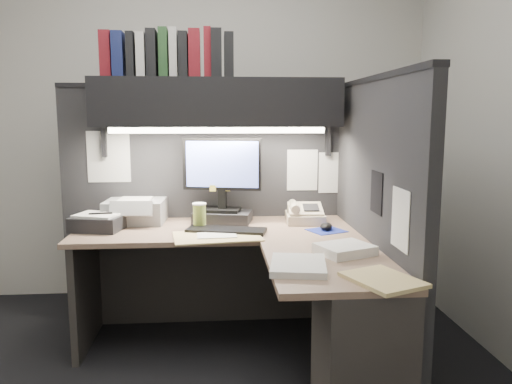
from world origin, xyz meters
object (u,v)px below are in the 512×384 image
(telephone, at_px, (305,215))
(overhead_shelf, at_px, (218,103))
(keyboard, at_px, (226,230))
(printer, at_px, (136,211))
(desk, at_px, (278,304))
(notebook_stack, at_px, (99,223))
(monitor, at_px, (222,189))
(coffee_cup, at_px, (200,217))

(telephone, bearing_deg, overhead_shelf, 176.07)
(keyboard, relative_size, printer, 1.26)
(telephone, distance_m, printer, 1.10)
(overhead_shelf, bearing_deg, keyboard, -82.37)
(desk, distance_m, notebook_stack, 1.22)
(printer, relative_size, notebook_stack, 1.27)
(overhead_shelf, relative_size, printer, 4.17)
(monitor, bearing_deg, coffee_cup, -118.01)
(overhead_shelf, height_order, monitor, overhead_shelf)
(keyboard, distance_m, notebook_stack, 0.79)
(telephone, distance_m, notebook_stack, 1.30)
(desk, distance_m, overhead_shelf, 1.33)
(desk, relative_size, overhead_shelf, 1.10)
(desk, bearing_deg, coffee_cup, 127.02)
(keyboard, height_order, coffee_cup, coffee_cup)
(coffee_cup, distance_m, notebook_stack, 0.61)
(overhead_shelf, relative_size, notebook_stack, 5.31)
(keyboard, relative_size, telephone, 1.86)
(desk, xyz_separation_m, keyboard, (-0.26, 0.44, 0.30))
(desk, bearing_deg, monitor, 110.86)
(overhead_shelf, distance_m, printer, 0.88)
(printer, bearing_deg, overhead_shelf, 0.74)
(monitor, relative_size, coffee_cup, 3.70)
(desk, bearing_deg, printer, 137.40)
(desk, relative_size, keyboard, 3.61)
(printer, bearing_deg, monitor, -1.63)
(keyboard, distance_m, printer, 0.67)
(coffee_cup, bearing_deg, notebook_stack, 179.07)
(monitor, xyz_separation_m, notebook_stack, (-0.76, -0.16, -0.17))
(keyboard, bearing_deg, printer, 164.03)
(monitor, xyz_separation_m, coffee_cup, (-0.14, -0.17, -0.14))
(printer, xyz_separation_m, notebook_stack, (-0.19, -0.21, -0.03))
(desk, bearing_deg, overhead_shelf, 111.79)
(monitor, height_order, keyboard, monitor)
(telephone, bearing_deg, coffee_cup, -166.35)
(keyboard, relative_size, coffee_cup, 3.17)
(keyboard, bearing_deg, desk, -45.53)
(telephone, height_order, notebook_stack, telephone)
(overhead_shelf, distance_m, notebook_stack, 1.05)
(overhead_shelf, relative_size, monitor, 2.82)
(telephone, bearing_deg, desk, -107.48)
(coffee_cup, bearing_deg, overhead_shelf, 58.45)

